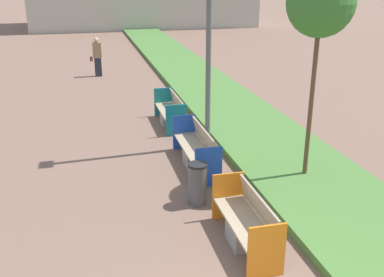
% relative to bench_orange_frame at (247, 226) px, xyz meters
% --- Properties ---
extents(planter_grass_strip, '(2.80, 120.00, 0.18)m').
position_rel_bench_orange_frame_xyz_m(planter_grass_strip, '(2.26, 8.92, -0.27)').
color(planter_grass_strip, '#4C7A38').
rests_on(planter_grass_strip, ground).
extents(bench_orange_frame, '(0.65, 1.95, 0.94)m').
position_rel_bench_orange_frame_xyz_m(bench_orange_frame, '(0.00, 0.00, 0.00)').
color(bench_orange_frame, gray).
rests_on(bench_orange_frame, ground).
extents(bench_blue_frame, '(0.65, 2.45, 0.94)m').
position_rel_bench_orange_frame_xyz_m(bench_blue_frame, '(0.01, 3.53, 0.01)').
color(bench_blue_frame, gray).
rests_on(bench_blue_frame, ground).
extents(bench_teal_frame, '(0.65, 2.07, 0.94)m').
position_rel_bench_orange_frame_xyz_m(bench_teal_frame, '(0.00, 6.78, 0.00)').
color(bench_teal_frame, gray).
rests_on(bench_teal_frame, ground).
extents(litter_bin, '(0.40, 0.40, 0.89)m').
position_rel_bench_orange_frame_xyz_m(litter_bin, '(-0.46, 1.64, 0.08)').
color(litter_bin, '#4C4F51').
rests_on(litter_bin, ground).
extents(sapling_tree_near, '(1.39, 1.39, 4.63)m').
position_rel_bench_orange_frame_xyz_m(sapling_tree_near, '(2.21, 2.12, 3.54)').
color(sapling_tree_near, brown).
rests_on(sapling_tree_near, ground).
extents(pedestrian_walking, '(0.53, 0.24, 1.76)m').
position_rel_bench_orange_frame_xyz_m(pedestrian_walking, '(-1.86, 14.46, 0.54)').
color(pedestrian_walking, '#232633').
rests_on(pedestrian_walking, ground).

